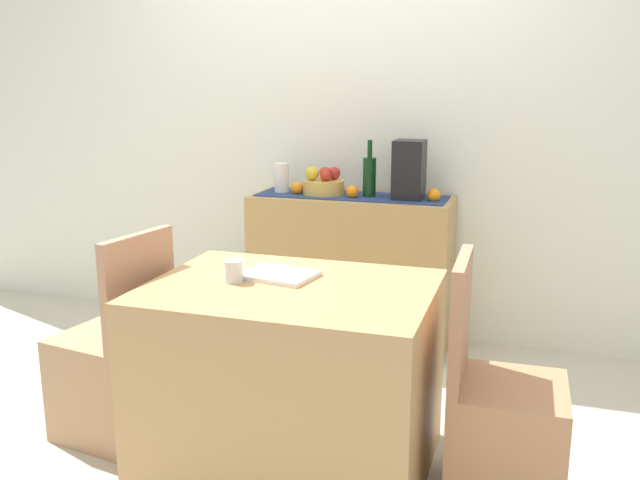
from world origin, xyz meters
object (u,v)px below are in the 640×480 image
at_px(chair_near_window, 115,375).
at_px(chair_by_corner, 501,432).
at_px(ceramic_vase, 282,178).
at_px(dining_table, 291,376).
at_px(fruit_bowl, 324,187).
at_px(wine_bottle, 369,176).
at_px(sideboard_console, 351,271).
at_px(coffee_cup, 234,271).
at_px(open_book, 278,275).
at_px(coffee_maker, 409,170).

xyz_separation_m(chair_near_window, chair_by_corner, (1.60, 0.00, 0.00)).
height_order(ceramic_vase, dining_table, ceramic_vase).
bearing_deg(fruit_bowl, ceramic_vase, 180.00).
bearing_deg(chair_near_window, wine_bottle, 59.23).
bearing_deg(sideboard_console, coffee_cup, -94.58).
relative_size(fruit_bowl, chair_by_corner, 0.26).
bearing_deg(open_book, chair_near_window, -162.60).
relative_size(fruit_bowl, dining_table, 0.22).
bearing_deg(chair_by_corner, sideboard_console, 124.87).
bearing_deg(chair_near_window, coffee_cup, -1.87).
xyz_separation_m(sideboard_console, coffee_maker, (0.32, 0.00, 0.59)).
distance_m(fruit_bowl, coffee_maker, 0.49).
relative_size(sideboard_console, dining_table, 1.05).
height_order(sideboard_console, coffee_maker, coffee_maker).
height_order(wine_bottle, dining_table, wine_bottle).
bearing_deg(coffee_maker, sideboard_console, 180.00).
bearing_deg(sideboard_console, coffee_maker, 0.00).
xyz_separation_m(ceramic_vase, coffee_cup, (0.31, -1.33, -0.17)).
distance_m(dining_table, chair_near_window, 0.81).
height_order(wine_bottle, ceramic_vase, wine_bottle).
bearing_deg(chair_near_window, fruit_bowl, 68.41).
xyz_separation_m(dining_table, open_book, (-0.08, 0.09, 0.38)).
bearing_deg(coffee_maker, chair_near_window, -127.28).
relative_size(open_book, chair_by_corner, 0.31).
distance_m(ceramic_vase, dining_table, 1.53).
bearing_deg(chair_by_corner, open_book, 174.11).
distance_m(open_book, chair_by_corner, 1.01).
relative_size(coffee_maker, coffee_cup, 3.77).
height_order(coffee_maker, open_book, coffee_maker).
xyz_separation_m(sideboard_console, chair_near_window, (-0.68, -1.32, -0.17)).
bearing_deg(open_book, coffee_maker, 86.83).
height_order(fruit_bowl, open_book, fruit_bowl).
bearing_deg(sideboard_console, open_book, -88.49).
relative_size(chair_near_window, chair_by_corner, 1.00).
relative_size(coffee_cup, chair_by_corner, 0.09).
xyz_separation_m(wine_bottle, ceramic_vase, (-0.51, 0.00, -0.03)).
bearing_deg(dining_table, open_book, 132.52).
relative_size(fruit_bowl, wine_bottle, 0.74).
bearing_deg(chair_near_window, open_book, 7.43).
xyz_separation_m(fruit_bowl, ceramic_vase, (-0.25, 0.00, 0.04)).
bearing_deg(chair_by_corner, wine_bottle, 121.85).
xyz_separation_m(wine_bottle, coffee_cup, (-0.21, -1.33, -0.20)).
xyz_separation_m(sideboard_console, wine_bottle, (0.10, -0.00, 0.55)).
bearing_deg(ceramic_vase, dining_table, -68.02).
bearing_deg(coffee_cup, chair_by_corner, 1.18).
height_order(fruit_bowl, ceramic_vase, ceramic_vase).
bearing_deg(coffee_maker, fruit_bowl, 180.00).
distance_m(wine_bottle, chair_by_corner, 1.70).
bearing_deg(wine_bottle, sideboard_console, 180.00).
xyz_separation_m(dining_table, chair_near_window, (-0.80, -0.00, -0.10)).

